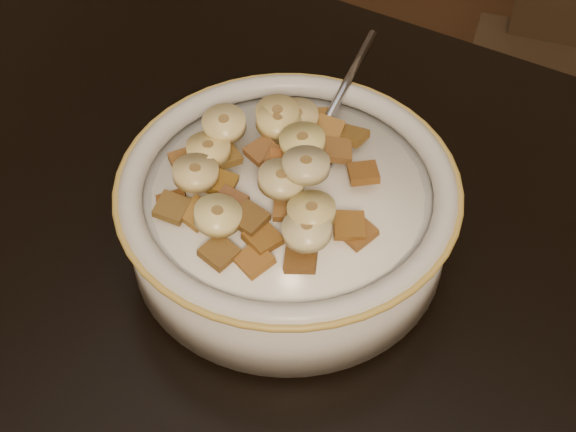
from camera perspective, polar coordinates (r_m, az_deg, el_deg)
The scene contains 45 objects.
table at distance 0.54m, azimuth -8.71°, elevation -13.86°, with size 1.40×0.90×0.04m, color black.
cereal_bowl at distance 0.57m, azimuth -0.00°, elevation -0.18°, with size 0.23×0.23×0.05m, color #B5B3AA.
milk at distance 0.55m, azimuth -0.00°, elevation 1.68°, with size 0.19×0.19×0.00m, color white.
spoon at distance 0.57m, azimuth 1.49°, elevation 4.41°, with size 0.04×0.05×0.01m, color #9AA2B4.
cereal_square_0 at distance 0.52m, azimuth 4.37°, elevation -0.68°, with size 0.02×0.02×0.01m, color brown.
cereal_square_1 at distance 0.52m, azimuth -2.75°, elevation -0.17°, with size 0.02×0.02×0.01m, color brown.
cereal_square_2 at distance 0.53m, azimuth -4.23°, elevation 0.92°, with size 0.02×0.02×0.01m, color brown.
cereal_square_3 at distance 0.52m, azimuth 4.97°, elevation -1.16°, with size 0.02×0.02×0.01m, color brown.
cereal_square_4 at distance 0.57m, azimuth 3.51°, elevation 4.69°, with size 0.02×0.02×0.01m, color brown.
cereal_square_5 at distance 0.61m, azimuth -0.02°, elevation 7.64°, with size 0.02×0.02×0.01m, color brown.
cereal_square_6 at distance 0.60m, azimuth 2.10°, elevation 6.91°, with size 0.02×0.02×0.01m, color brown.
cereal_square_7 at distance 0.53m, azimuth -6.51°, elevation 0.19°, with size 0.02×0.02×0.01m, color olive.
cereal_square_8 at distance 0.54m, azimuth -0.26°, elevation 3.83°, with size 0.02×0.02×0.01m, color #995826.
cereal_square_9 at distance 0.54m, azimuth -0.49°, elevation 4.03°, with size 0.02×0.02×0.01m, color brown.
cereal_square_10 at distance 0.51m, azimuth -2.42°, elevation -3.14°, with size 0.02×0.02×0.01m, color brown.
cereal_square_11 at distance 0.56m, azimuth -4.58°, elevation 4.33°, with size 0.02×0.02×0.01m, color brown.
cereal_square_12 at distance 0.51m, azimuth -1.81°, elevation -1.60°, with size 0.02×0.02×0.01m, color olive.
cereal_square_13 at distance 0.50m, azimuth 0.91°, elevation -3.05°, with size 0.02×0.02×0.01m, color brown.
cereal_square_14 at distance 0.54m, azimuth -4.83°, elevation 2.35°, with size 0.02×0.02×0.01m, color #885D19.
cereal_square_15 at distance 0.58m, azimuth 2.86°, elevation 6.12°, with size 0.02×0.02×0.01m, color brown.
cereal_square_16 at distance 0.52m, azimuth 0.05°, elevation 0.64°, with size 0.02×0.02×0.01m, color brown.
cereal_square_17 at distance 0.59m, azimuth -4.72°, elevation 6.38°, with size 0.02×0.02×0.01m, color brown.
cereal_square_18 at distance 0.55m, azimuth 5.38°, elevation 3.06°, with size 0.02×0.02×0.01m, color brown.
cereal_square_19 at distance 0.57m, azimuth -7.32°, elevation 3.92°, with size 0.02×0.02×0.01m, color brown.
cereal_square_20 at distance 0.60m, azimuth 0.13°, elevation 7.50°, with size 0.02×0.02×0.01m, color brown.
cereal_square_21 at distance 0.60m, azimuth 1.37°, elevation 7.00°, with size 0.02×0.02×0.01m, color brown.
cereal_square_22 at distance 0.54m, azimuth -8.26°, elevation 0.59°, with size 0.02×0.02×0.01m, color brown.
cereal_square_23 at distance 0.51m, azimuth -4.93°, elevation -2.61°, with size 0.02×0.02×0.01m, color brown.
cereal_square_24 at distance 0.55m, azimuth -1.81°, elevation 4.61°, with size 0.02×0.02×0.01m, color brown.
cereal_square_25 at distance 0.54m, azimuth -8.25°, elevation 0.90°, with size 0.02×0.02×0.01m, color brown.
cereal_square_26 at distance 0.58m, azimuth 4.54°, elevation 5.71°, with size 0.02×0.02×0.01m, color brown.
cereal_square_27 at distance 0.58m, azimuth 0.33°, elevation 6.14°, with size 0.02×0.02×0.01m, color brown.
banana_slice_0 at distance 0.56m, azimuth -5.67°, elevation 4.74°, with size 0.03×0.03×0.01m, color tan.
banana_slice_1 at distance 0.57m, azimuth -0.72°, elevation 6.74°, with size 0.03×0.03×0.01m, color #D7C06F.
banana_slice_2 at distance 0.52m, azimuth 1.29°, elevation 3.63°, with size 0.03×0.03×0.01m, color #D0BB8C.
banana_slice_3 at distance 0.58m, azimuth 0.65°, elevation 7.01°, with size 0.03×0.03×0.01m, color tan.
banana_slice_4 at distance 0.54m, azimuth -6.58°, elevation 3.07°, with size 0.03×0.03×0.01m, color beige.
banana_slice_5 at distance 0.57m, azimuth -0.76°, elevation 7.24°, with size 0.03×0.03×0.01m, color tan.
banana_slice_6 at distance 0.52m, azimuth -5.01°, elevation 0.04°, with size 0.03×0.03×0.01m, color #FDE49D.
banana_slice_7 at distance 0.51m, azimuth 1.68°, elevation 0.32°, with size 0.03×0.03×0.01m, color #E4D16E.
banana_slice_8 at distance 0.57m, azimuth -4.56°, elevation 6.55°, with size 0.03×0.03×0.01m, color #DDD187.
banana_slice_9 at distance 0.52m, azimuth -0.45°, elevation 2.63°, with size 0.03×0.03×0.01m, color #C8B184.
banana_slice_10 at distance 0.54m, azimuth 1.03°, elevation 5.32°, with size 0.03×0.03×0.01m, color #FADB79.
banana_slice_11 at distance 0.50m, azimuth 1.35°, elevation -0.99°, with size 0.03×0.03×0.01m, color #FBE7A0.
banana_slice_12 at distance 0.57m, azimuth -0.61°, elevation 6.62°, with size 0.03×0.03×0.01m, color #ECE398.
Camera 1 is at (0.20, -0.17, 1.21)m, focal length 50.00 mm.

